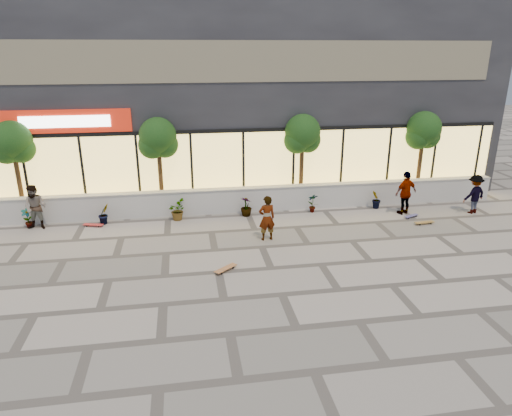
{
  "coord_description": "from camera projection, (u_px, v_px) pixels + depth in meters",
  "views": [
    {
      "loc": [
        -2.51,
        -10.94,
        6.49
      ],
      "look_at": [
        -0.14,
        3.67,
        1.3
      ],
      "focal_mm": 32.0,
      "sensor_mm": 36.0,
      "label": 1
    }
  ],
  "objects": [
    {
      "name": "shrub_f",
      "position": [
        376.0,
        200.0,
        19.42
      ],
      "size": [
        0.55,
        0.57,
        0.81
      ],
      "primitive_type": "imported",
      "rotation": [
        0.0,
        0.0,
        4.1
      ],
      "color": "#133D14",
      "rests_on": "ground"
    },
    {
      "name": "skater_center",
      "position": [
        267.0,
        218.0,
        16.11
      ],
      "size": [
        0.64,
        0.46,
        1.65
      ],
      "primitive_type": "imported",
      "rotation": [
        0.0,
        0.0,
        3.26
      ],
      "color": "white",
      "rests_on": "ground"
    },
    {
      "name": "skater_right_far",
      "position": [
        474.0,
        194.0,
        18.79
      ],
      "size": [
        1.18,
        0.86,
        1.63
      ],
      "primitive_type": "imported",
      "rotation": [
        0.0,
        0.0,
        3.41
      ],
      "color": "maroon",
      "rests_on": "ground"
    },
    {
      "name": "skater_right_near",
      "position": [
        406.0,
        193.0,
        18.66
      ],
      "size": [
        1.14,
        0.74,
        1.81
      ],
      "primitive_type": "imported",
      "rotation": [
        0.0,
        0.0,
        3.45
      ],
      "color": "white",
      "rests_on": "ground"
    },
    {
      "name": "ground",
      "position": [
        282.0,
        295.0,
        12.72
      ],
      "size": [
        80.0,
        80.0,
        0.0
      ],
      "primitive_type": "plane",
      "color": "#A89C91",
      "rests_on": "ground"
    },
    {
      "name": "planter_wall",
      "position": [
        247.0,
        199.0,
        19.07
      ],
      "size": [
        22.0,
        0.42,
        1.04
      ],
      "color": "beige",
      "rests_on": "ground"
    },
    {
      "name": "shrub_d",
      "position": [
        246.0,
        206.0,
        18.58
      ],
      "size": [
        0.64,
        0.64,
        0.81
      ],
      "primitive_type": "imported",
      "rotation": [
        0.0,
        0.0,
        2.46
      ],
      "color": "#133D14",
      "rests_on": "ground"
    },
    {
      "name": "shrub_b",
      "position": [
        104.0,
        214.0,
        17.73
      ],
      "size": [
        0.57,
        0.57,
        0.81
      ],
      "primitive_type": "imported",
      "rotation": [
        0.0,
        0.0,
        0.82
      ],
      "color": "#133D14",
      "rests_on": "ground"
    },
    {
      "name": "shrub_a",
      "position": [
        28.0,
        218.0,
        17.31
      ],
      "size": [
        0.43,
        0.29,
        0.81
      ],
      "primitive_type": "imported",
      "color": "#133D14",
      "rests_on": "ground"
    },
    {
      "name": "skateboard_left",
      "position": [
        93.0,
        225.0,
        17.55
      ],
      "size": [
        0.79,
        0.4,
        0.09
      ],
      "rotation": [
        0.0,
        0.0,
        -0.27
      ],
      "color": "red",
      "rests_on": "ground"
    },
    {
      "name": "skater_left",
      "position": [
        36.0,
        207.0,
        17.08
      ],
      "size": [
        0.92,
        0.77,
        1.72
      ],
      "primitive_type": "imported",
      "rotation": [
        0.0,
        0.0,
        -0.15
      ],
      "color": "tan",
      "rests_on": "ground"
    },
    {
      "name": "skateboard_center",
      "position": [
        226.0,
        268.0,
        14.05
      ],
      "size": [
        0.77,
        0.69,
        0.1
      ],
      "rotation": [
        0.0,
        0.0,
        0.7
      ],
      "color": "#9A5D32",
      "rests_on": "ground"
    },
    {
      "name": "shrub_c",
      "position": [
        177.0,
        210.0,
        18.16
      ],
      "size": [
        0.68,
        0.77,
        0.81
      ],
      "primitive_type": "imported",
      "rotation": [
        0.0,
        0.0,
        1.64
      ],
      "color": "#133D14",
      "rests_on": "ground"
    },
    {
      "name": "skateboard_right_far",
      "position": [
        411.0,
        216.0,
        18.51
      ],
      "size": [
        0.72,
        0.45,
        0.08
      ],
      "rotation": [
        0.0,
        0.0,
        0.42
      ],
      "color": "#46437C",
      "rests_on": "ground"
    },
    {
      "name": "retail_building",
      "position": [
        231.0,
        96.0,
        22.94
      ],
      "size": [
        24.0,
        9.17,
        8.5
      ],
      "color": "#242328",
      "rests_on": "ground"
    },
    {
      "name": "shrub_e",
      "position": [
        313.0,
        203.0,
        19.0
      ],
      "size": [
        0.46,
        0.35,
        0.81
      ],
      "primitive_type": "imported",
      "rotation": [
        0.0,
        0.0,
        3.28
      ],
      "color": "#133D14",
      "rests_on": "ground"
    },
    {
      "name": "skateboard_right_near",
      "position": [
        424.0,
        222.0,
        17.78
      ],
      "size": [
        0.81,
        0.28,
        0.1
      ],
      "rotation": [
        0.0,
        0.0,
        0.09
      ],
      "color": "brown",
      "rests_on": "ground"
    },
    {
      "name": "tree_midwest",
      "position": [
        158.0,
        140.0,
        18.38
      ],
      "size": [
        1.6,
        1.5,
        3.92
      ],
      "color": "#49311A",
      "rests_on": "ground"
    },
    {
      "name": "tree_mideast",
      "position": [
        302.0,
        136.0,
        19.28
      ],
      "size": [
        1.6,
        1.5,
        3.92
      ],
      "color": "#49311A",
      "rests_on": "ground"
    },
    {
      "name": "tree_east",
      "position": [
        423.0,
        133.0,
        20.11
      ],
      "size": [
        1.6,
        1.5,
        3.92
      ],
      "color": "#49311A",
      "rests_on": "ground"
    },
    {
      "name": "tree_west",
      "position": [
        13.0,
        145.0,
        17.55
      ],
      "size": [
        1.6,
        1.5,
        3.92
      ],
      "color": "#49311A",
      "rests_on": "ground"
    }
  ]
}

